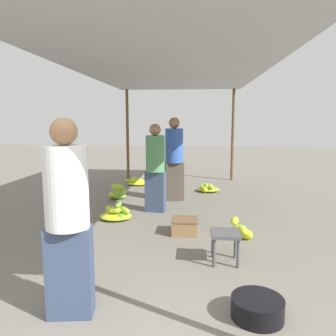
{
  "coord_description": "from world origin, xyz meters",
  "views": [
    {
      "loc": [
        0.45,
        -1.68,
        1.67
      ],
      "look_at": [
        0.0,
        3.67,
        0.88
      ],
      "focal_mm": 35.0,
      "sensor_mm": 36.0,
      "label": 1
    }
  ],
  "objects": [
    {
      "name": "crate_near",
      "position": [
        0.3,
        3.01,
        0.11
      ],
      "size": [
        0.38,
        0.38,
        0.22
      ],
      "color": "olive",
      "rests_on": "ground"
    },
    {
      "name": "basin_black",
      "position": [
        0.99,
        0.95,
        0.09
      ],
      "size": [
        0.45,
        0.45,
        0.18
      ],
      "color": "black",
      "rests_on": "ground"
    },
    {
      "name": "banana_pile_right_0",
      "position": [
        0.75,
        5.96,
        0.08
      ],
      "size": [
        0.53,
        0.6,
        0.2
      ],
      "color": "yellow",
      "rests_on": "ground"
    },
    {
      "name": "canopy_post_back_left",
      "position": [
        -1.48,
        7.52,
        1.26
      ],
      "size": [
        0.08,
        0.08,
        2.53
      ],
      "primitive_type": "cylinder",
      "color": "brown",
      "rests_on": "ground"
    },
    {
      "name": "canopy_post_back_right",
      "position": [
        1.48,
        7.52,
        1.26
      ],
      "size": [
        0.08,
        0.08,
        2.53
      ],
      "primitive_type": "cylinder",
      "color": "brown",
      "rests_on": "ground"
    },
    {
      "name": "banana_pile_left_0",
      "position": [
        -0.87,
        3.63,
        0.09
      ],
      "size": [
        0.56,
        0.48,
        0.29
      ],
      "color": "#A2C52F",
      "rests_on": "ground"
    },
    {
      "name": "stool",
      "position": [
        0.81,
        2.04,
        0.3
      ],
      "size": [
        0.34,
        0.34,
        0.37
      ],
      "color": "#4C4C4C",
      "rests_on": "ground"
    },
    {
      "name": "banana_pile_right_1",
      "position": [
        1.1,
        2.93,
        0.09
      ],
      "size": [
        0.41,
        0.41,
        0.27
      ],
      "color": "yellow",
      "rests_on": "ground"
    },
    {
      "name": "canopy_tarp",
      "position": [
        0.0,
        3.91,
        2.55
      ],
      "size": [
        3.35,
        7.62,
        0.04
      ],
      "primitive_type": "cube",
      "color": "#B2B2B7",
      "rests_on": "canopy_post_front_left"
    },
    {
      "name": "vendor_foreground",
      "position": [
        -0.6,
        0.87,
        0.88
      ],
      "size": [
        0.4,
        0.4,
        1.69
      ],
      "color": "#384766",
      "rests_on": "ground"
    },
    {
      "name": "banana_pile_left_2",
      "position": [
        -1.07,
        6.62,
        0.08
      ],
      "size": [
        0.64,
        0.47,
        0.21
      ],
      "color": "#C2D229",
      "rests_on": "ground"
    },
    {
      "name": "shopper_walking_mid",
      "position": [
        -0.27,
        4.16,
        0.84
      ],
      "size": [
        0.38,
        0.38,
        1.61
      ],
      "color": "#384766",
      "rests_on": "ground"
    },
    {
      "name": "shopper_walking_far",
      "position": [
        0.01,
        5.05,
        0.9
      ],
      "size": [
        0.45,
        0.45,
        1.73
      ],
      "color": "#4C4238",
      "rests_on": "ground"
    },
    {
      "name": "banana_pile_left_1",
      "position": [
        -1.21,
        5.09,
        0.11
      ],
      "size": [
        0.4,
        0.48,
        0.32
      ],
      "color": "#8EBD33",
      "rests_on": "ground"
    }
  ]
}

